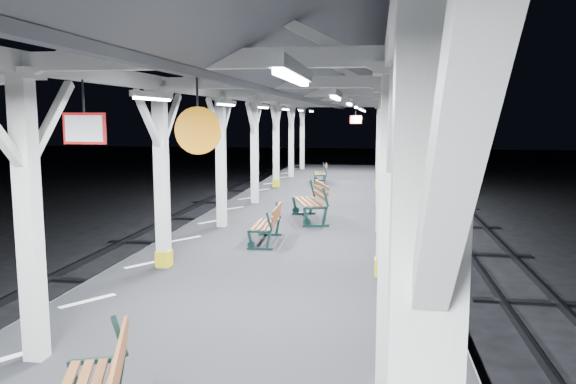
% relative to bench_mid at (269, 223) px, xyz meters
% --- Properties ---
extents(ground, '(120.00, 120.00, 0.00)m').
position_rel_bench_mid_xyz_m(ground, '(0.46, -4.37, -1.44)').
color(ground, black).
rests_on(ground, ground).
extents(platform, '(6.00, 50.00, 1.00)m').
position_rel_bench_mid_xyz_m(platform, '(0.46, -4.37, -0.94)').
color(platform, black).
rests_on(platform, ground).
extents(hazard_stripes_left, '(1.00, 48.00, 0.01)m').
position_rel_bench_mid_xyz_m(hazard_stripes_left, '(-1.99, -4.37, -0.43)').
color(hazard_stripes_left, silver).
rests_on(hazard_stripes_left, platform).
extents(hazard_stripes_right, '(1.00, 48.00, 0.01)m').
position_rel_bench_mid_xyz_m(hazard_stripes_right, '(2.91, -4.37, -0.43)').
color(hazard_stripes_right, silver).
rests_on(hazard_stripes_right, platform).
extents(canopy, '(5.40, 49.00, 4.65)m').
position_rel_bench_mid_xyz_m(canopy, '(0.46, -4.39, 3.13)').
color(canopy, silver).
rests_on(canopy, platform).
extents(bench_mid, '(0.63, 1.54, 0.82)m').
position_rel_bench_mid_xyz_m(bench_mid, '(0.00, 0.00, 0.00)').
color(bench_mid, '#132E2B').
rests_on(bench_mid, platform).
extents(bench_far, '(1.21, 2.01, 1.03)m').
position_rel_bench_mid_xyz_m(bench_far, '(0.68, 2.82, 0.11)').
color(bench_far, '#132E2B').
rests_on(bench_far, platform).
extents(bench_extra, '(0.74, 1.57, 0.82)m').
position_rel_bench_mid_xyz_m(bench_extra, '(0.11, 11.46, -0.00)').
color(bench_extra, '#132E2B').
rests_on(bench_extra, platform).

